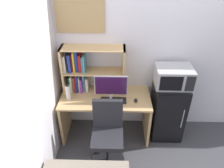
# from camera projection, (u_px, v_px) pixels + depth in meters

# --- Properties ---
(wall_back) EXTENTS (6.40, 0.04, 2.60)m
(wall_back) POSITION_uv_depth(u_px,v_px,m) (192.00, 55.00, 3.15)
(wall_back) COLOR silver
(wall_back) RESTS_ON ground_plane
(wall_left) EXTENTS (0.04, 4.40, 2.60)m
(wall_left) POSITION_uv_depth(u_px,v_px,m) (10.00, 131.00, 1.82)
(wall_left) COLOR silver
(wall_left) RESTS_ON ground_plane
(desk) EXTENTS (1.35, 0.64, 0.75)m
(desk) POSITION_uv_depth(u_px,v_px,m) (106.00, 108.00, 3.30)
(desk) COLOR tan
(desk) RESTS_ON ground_plane
(hutch_bookshelf) EXTENTS (0.92, 0.28, 0.72)m
(hutch_bookshelf) POSITION_uv_depth(u_px,v_px,m) (83.00, 70.00, 3.16)
(hutch_bookshelf) COLOR tan
(hutch_bookshelf) RESTS_ON desk
(monitor) EXTENTS (0.46, 0.20, 0.42)m
(monitor) POSITION_uv_depth(u_px,v_px,m) (111.00, 88.00, 2.97)
(monitor) COLOR #B7B7BC
(monitor) RESTS_ON desk
(keyboard) EXTENTS (0.38, 0.14, 0.02)m
(keyboard) POSITION_uv_depth(u_px,v_px,m) (113.00, 100.00, 3.09)
(keyboard) COLOR black
(keyboard) RESTS_ON desk
(computer_mouse) EXTENTS (0.05, 0.10, 0.03)m
(computer_mouse) POSITION_uv_depth(u_px,v_px,m) (136.00, 100.00, 3.08)
(computer_mouse) COLOR black
(computer_mouse) RESTS_ON desk
(water_bottle) EXTENTS (0.07, 0.07, 0.24)m
(water_bottle) POSITION_uv_depth(u_px,v_px,m) (68.00, 92.00, 3.09)
(water_bottle) COLOR silver
(water_bottle) RESTS_ON desk
(mini_fridge) EXTENTS (0.48, 0.51, 0.95)m
(mini_fridge) POSITION_uv_depth(u_px,v_px,m) (167.00, 110.00, 3.35)
(mini_fridge) COLOR black
(mini_fridge) RESTS_ON ground_plane
(microwave) EXTENTS (0.51, 0.40, 0.29)m
(microwave) POSITION_uv_depth(u_px,v_px,m) (173.00, 77.00, 3.02)
(microwave) COLOR #ADADB2
(microwave) RESTS_ON mini_fridge
(desk_chair) EXTENTS (0.49, 0.49, 0.97)m
(desk_chair) POSITION_uv_depth(u_px,v_px,m) (108.00, 137.00, 2.92)
(desk_chair) COLOR black
(desk_chair) RESTS_ON ground_plane
(wall_corkboard) EXTENTS (0.67, 0.02, 0.48)m
(wall_corkboard) POSITION_uv_depth(u_px,v_px,m) (80.00, 15.00, 2.85)
(wall_corkboard) COLOR tan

